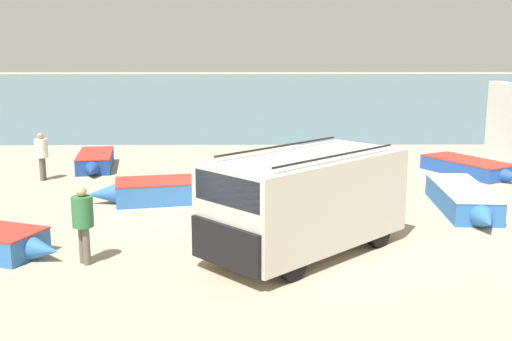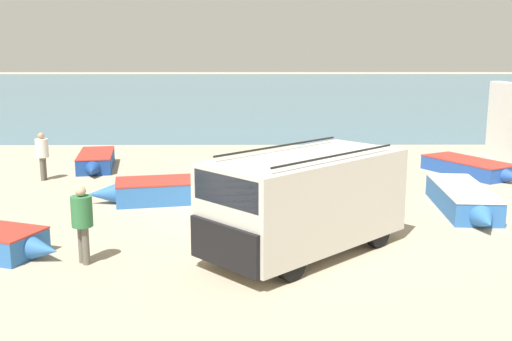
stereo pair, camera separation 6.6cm
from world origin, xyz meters
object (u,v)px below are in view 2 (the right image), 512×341
(fishing_rowboat_1, at_px, (96,161))
(fisherman_2, at_px, (42,152))
(parked_van, at_px, (305,200))
(fishing_rowboat_4, at_px, (176,190))
(fisherman_1, at_px, (82,217))
(fishing_rowboat_3, at_px, (470,167))
(fisherman_0, at_px, (353,165))
(fishing_rowboat_0, at_px, (464,200))

(fishing_rowboat_1, xyz_separation_m, fisherman_2, (-1.35, -2.03, 0.72))
(fishing_rowboat_1, bearing_deg, parked_van, 26.91)
(fishing_rowboat_4, relative_size, fisherman_1, 2.85)
(fishing_rowboat_3, bearing_deg, fishing_rowboat_4, -99.16)
(parked_van, bearing_deg, fisherman_0, -153.87)
(fishing_rowboat_0, xyz_separation_m, fisherman_2, (-13.60, 4.26, 0.69))
(parked_van, relative_size, fisherman_2, 2.95)
(parked_van, distance_m, fishing_rowboat_3, 11.10)
(parked_van, xyz_separation_m, fisherman_0, (2.02, 5.46, -0.27))
(fisherman_1, bearing_deg, fishing_rowboat_3, -5.10)
(fishing_rowboat_1, relative_size, fisherman_0, 2.35)
(fishing_rowboat_3, bearing_deg, fishing_rowboat_0, -50.52)
(parked_van, distance_m, fishing_rowboat_4, 6.07)
(fisherman_1, bearing_deg, fisherman_0, -1.52)
(parked_van, xyz_separation_m, fishing_rowboat_3, (6.95, 8.59, -0.98))
(fishing_rowboat_0, xyz_separation_m, fisherman_0, (-2.91, 1.94, 0.65))
(fishing_rowboat_0, bearing_deg, fisherman_1, -62.36)
(parked_van, xyz_separation_m, fishing_rowboat_1, (-7.32, 9.81, -0.95))
(parked_van, height_order, fisherman_0, parked_van)
(fisherman_0, xyz_separation_m, fisherman_2, (-10.69, 2.32, 0.04))
(fishing_rowboat_4, xyz_separation_m, fisherman_1, (-1.34, -5.55, 0.71))
(fishing_rowboat_0, height_order, fishing_rowboat_3, fishing_rowboat_0)
(fisherman_2, bearing_deg, fishing_rowboat_0, 166.54)
(fishing_rowboat_1, distance_m, fishing_rowboat_4, 6.23)
(fishing_rowboat_0, distance_m, fisherman_1, 10.72)
(fishing_rowboat_0, height_order, fishing_rowboat_1, fishing_rowboat_0)
(parked_van, distance_m, fisherman_1, 4.95)
(fishing_rowboat_4, height_order, fisherman_0, fisherman_0)
(fisherman_0, bearing_deg, fisherman_1, 41.06)
(fisherman_2, bearing_deg, fisherman_0, 171.70)
(fishing_rowboat_3, height_order, fisherman_0, fisherman_0)
(fishing_rowboat_3, distance_m, fishing_rowboat_4, 11.15)
(fisherman_1, relative_size, fisherman_2, 1.02)
(fishing_rowboat_1, relative_size, fishing_rowboat_3, 0.96)
(fishing_rowboat_4, height_order, fisherman_1, fisherman_1)
(fisherman_2, bearing_deg, fishing_rowboat_4, 154.10)
(parked_van, relative_size, fishing_rowboat_3, 1.25)
(parked_van, bearing_deg, fishing_rowboat_3, -172.53)
(fishing_rowboat_3, xyz_separation_m, fisherman_1, (-11.85, -9.30, 0.77))
(fishing_rowboat_3, xyz_separation_m, fisherman_2, (-15.62, -0.82, 0.75))
(parked_van, xyz_separation_m, fishing_rowboat_4, (-3.55, 4.84, -0.92))
(parked_van, relative_size, fisherman_1, 2.89)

